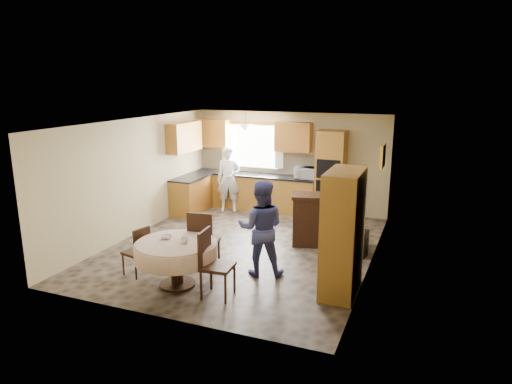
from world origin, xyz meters
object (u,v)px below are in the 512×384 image
at_px(chair_back, 202,238).
at_px(chair_left, 139,249).
at_px(chair_right, 212,260).
at_px(sideboard, 326,222).
at_px(person_sink, 229,179).
at_px(person_dining, 261,228).
at_px(cupboard, 343,233).
at_px(oven_tower, 331,175).
at_px(dining_table, 176,252).

bearing_deg(chair_back, chair_left, 24.13).
distance_m(chair_left, chair_right, 1.54).
bearing_deg(sideboard, person_sink, 136.84).
bearing_deg(chair_left, chair_back, 136.37).
height_order(sideboard, person_dining, person_dining).
bearing_deg(person_dining, chair_right, 52.35).
bearing_deg(cupboard, chair_left, -169.06).
distance_m(cupboard, chair_back, 2.45).
distance_m(chair_back, chair_right, 1.01).
distance_m(cupboard, chair_left, 3.44).
bearing_deg(sideboard, chair_back, -144.39).
xyz_separation_m(oven_tower, chair_right, (-0.75, -4.81, -0.47)).
xyz_separation_m(cupboard, chair_back, (-2.42, -0.06, -0.38)).
xyz_separation_m(oven_tower, cupboard, (1.07, -3.95, -0.08)).
bearing_deg(chair_back, dining_table, 72.91).
relative_size(chair_left, person_sink, 0.53).
height_order(dining_table, person_dining, person_dining).
xyz_separation_m(sideboard, chair_right, (-1.10, -2.87, 0.09)).
height_order(cupboard, chair_right, cupboard).
bearing_deg(sideboard, chair_left, -149.43).
relative_size(sideboard, dining_table, 1.04).
bearing_deg(chair_back, person_dining, -175.42).
relative_size(dining_table, chair_back, 1.22).
bearing_deg(chair_left, cupboard, 114.46).
bearing_deg(chair_left, chair_right, 95.28).
distance_m(sideboard, cupboard, 2.18).
distance_m(oven_tower, dining_table, 4.95).
bearing_deg(oven_tower, dining_table, -107.20).
relative_size(oven_tower, dining_table, 1.60).
bearing_deg(cupboard, chair_back, -178.69).
xyz_separation_m(chair_left, chair_right, (1.52, -0.22, 0.11)).
bearing_deg(dining_table, oven_tower, 72.80).
relative_size(chair_back, person_dining, 0.65).
bearing_deg(sideboard, chair_right, -125.76).
bearing_deg(person_dining, chair_left, 6.60).
distance_m(sideboard, person_dining, 1.98).
distance_m(oven_tower, person_dining, 3.79).
xyz_separation_m(sideboard, person_dining, (-0.70, -1.82, 0.34)).
xyz_separation_m(oven_tower, person_dining, (-0.35, -3.77, -0.23)).
height_order(oven_tower, sideboard, oven_tower).
distance_m(sideboard, chair_right, 3.07).
relative_size(cupboard, dining_table, 1.48).
height_order(cupboard, person_dining, cupboard).
xyz_separation_m(dining_table, chair_back, (0.10, 0.70, 0.01)).
bearing_deg(sideboard, dining_table, -137.98).
bearing_deg(person_dining, chair_back, -3.43).
height_order(oven_tower, person_sink, oven_tower).
height_order(oven_tower, chair_back, oven_tower).
xyz_separation_m(dining_table, person_sink, (-1.07, 4.32, 0.23)).
bearing_deg(chair_left, dining_table, 95.63).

